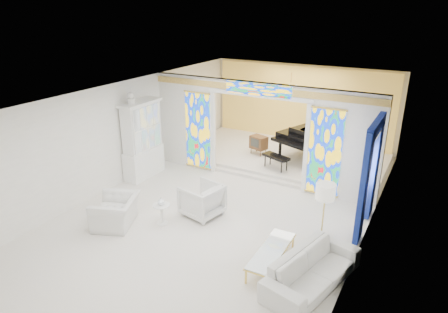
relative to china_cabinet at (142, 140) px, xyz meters
The scene contains 24 objects.
floor 3.47m from the china_cabinet, 10.50° to the right, with size 12.00×12.00×0.00m, color silver.
ceiling 3.75m from the china_cabinet, 10.50° to the right, with size 7.00×12.00×0.02m, color white.
wall_back 6.30m from the china_cabinet, 59.24° to the left, with size 7.00×0.02×3.00m, color silver.
wall_front 7.35m from the china_cabinet, 64.01° to the right, with size 7.00×0.02×3.00m, color silver.
wall_left 0.74m from the china_cabinet, 115.42° to the right, with size 0.02×12.00×3.00m, color silver.
wall_right 6.75m from the china_cabinet, ahead, with size 0.02×12.00×3.00m, color silver.
partition_wall 3.54m from the china_cabinet, 23.50° to the left, with size 7.00×0.22×3.00m.
stained_glass_left 1.76m from the china_cabinet, 47.47° to the left, with size 0.90×0.04×2.40m, color gold.
stained_glass_right 5.41m from the china_cabinet, 13.85° to the left, with size 0.90×0.04×2.40m, color gold.
stained_glass_transom 3.84m from the china_cabinet, 21.91° to the left, with size 2.00×0.04×0.34m, color gold.
alcove_platform 4.88m from the china_cabinet, 47.45° to the left, with size 6.80×3.80×0.18m, color silver.
gold_curtain_back 6.19m from the china_cabinet, 58.67° to the left, with size 6.70×0.10×2.90m, color #FFCC58.
chandelier 5.02m from the china_cabinet, 44.89° to the left, with size 0.48×0.48×0.30m, color gold.
blue_drapes 6.63m from the china_cabinet, ahead, with size 0.14×1.85×2.65m.
china_cabinet is the anchor object (origin of this frame).
armchair_left 3.08m from the china_cabinet, 63.56° to the right, with size 1.11×0.97×0.72m, color white.
armchair_right 3.23m from the china_cabinet, 23.20° to the right, with size 0.90×0.92×0.84m, color white.
sofa 6.71m from the china_cabinet, 22.12° to the right, with size 2.27×0.89×0.66m, color white.
side_table 3.19m from the china_cabinet, 42.66° to the right, with size 0.54×0.54×0.52m.
vase 3.13m from the china_cabinet, 42.66° to the right, with size 0.18×0.18×0.19m, color white.
coffee_table 5.81m from the china_cabinet, 23.98° to the right, with size 0.55×1.67×0.37m.
floor_lamp 6.19m from the china_cabinet, 13.57° to the right, with size 0.48×0.48×1.66m.
grand_piano 5.52m from the china_cabinet, 40.26° to the left, with size 2.33×2.86×1.10m.
tv_console 3.99m from the china_cabinet, 50.63° to the left, with size 0.64×0.53×0.65m.
Camera 1 is at (4.54, -8.25, 5.08)m, focal length 32.00 mm.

